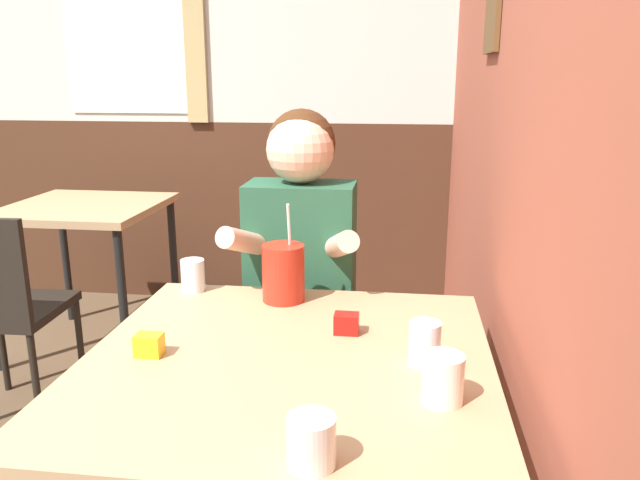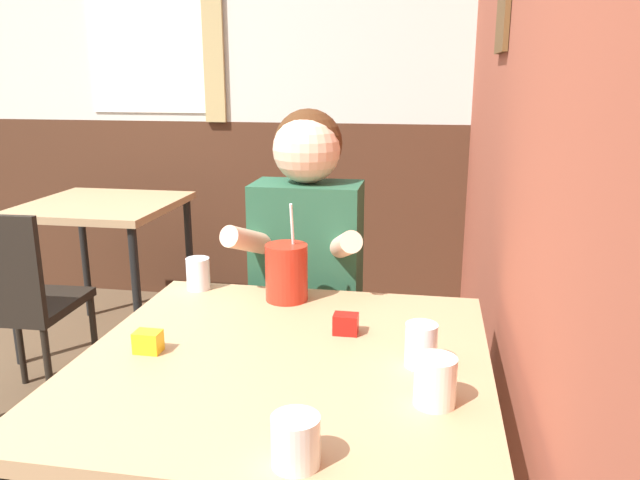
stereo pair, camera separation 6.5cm
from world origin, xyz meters
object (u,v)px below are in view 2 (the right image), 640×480
object	(u,v)px
chair_near_window	(14,297)
person_seated	(307,295)
background_table	(103,220)
main_table	(284,383)
cocktail_pitcher	(287,272)

from	to	relation	value
chair_near_window	person_seated	xyz separation A→B (m)	(1.22, -0.19, 0.16)
background_table	chair_near_window	distance (m)	0.77
main_table	cocktail_pitcher	xyz separation A→B (m)	(-0.08, 0.36, 0.15)
person_seated	cocktail_pitcher	size ratio (longest dim) A/B	4.53
cocktail_pitcher	main_table	bearing A→B (deg)	-78.03
main_table	background_table	world-z (taller)	same
background_table	cocktail_pitcher	xyz separation A→B (m)	(1.23, -1.21, 0.17)
person_seated	cocktail_pitcher	world-z (taller)	person_seated
main_table	chair_near_window	xyz separation A→B (m)	(-1.29, 0.82, -0.17)
chair_near_window	person_seated	bearing A→B (deg)	-11.00
main_table	cocktail_pitcher	distance (m)	0.40
background_table	main_table	bearing A→B (deg)	-50.13
person_seated	chair_near_window	bearing A→B (deg)	171.04
main_table	chair_near_window	distance (m)	1.54
background_table	chair_near_window	xyz separation A→B (m)	(0.02, -0.75, -0.14)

